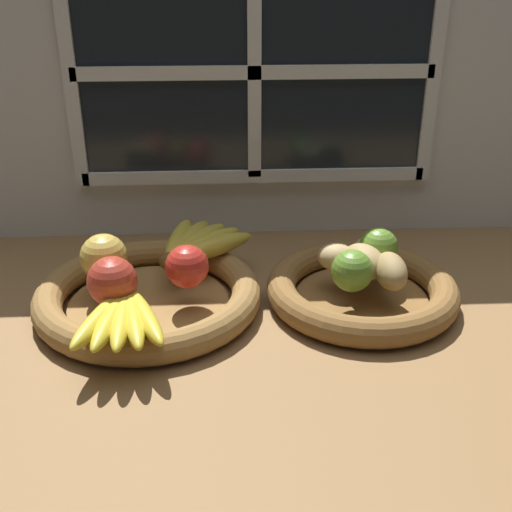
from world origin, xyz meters
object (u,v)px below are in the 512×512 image
object	(u,v)px
fruit_bowl_left	(148,296)
potato_small	(391,271)
potato_back	(371,251)
chili_pepper	(375,276)
apple_golden_left	(104,257)
apple_red_front	(112,281)
potato_oblong	(337,257)
potato_large	(364,262)
fruit_bowl_right	(362,290)
apple_red_right	(187,267)
lime_far	(379,247)
banana_bunch_back	(195,244)
banana_bunch_front	(122,316)
lime_near	(352,271)

from	to	relation	value
fruit_bowl_left	potato_small	world-z (taller)	potato_small
potato_back	chili_pepper	world-z (taller)	potato_back
apple_golden_left	apple_red_front	bearing A→B (deg)	-72.81
fruit_bowl_left	potato_oblong	bearing A→B (deg)	5.59
apple_red_front	potato_large	distance (cm)	37.85
fruit_bowl_right	apple_golden_left	world-z (taller)	apple_golden_left
apple_red_right	lime_far	world-z (taller)	apple_red_right
fruit_bowl_right	apple_red_right	bearing A→B (deg)	-176.76
potato_back	banana_bunch_back	bearing A→B (deg)	168.58
banana_bunch_back	potato_large	bearing A→B (deg)	-21.37
fruit_bowl_left	lime_far	bearing A→B (deg)	6.28
banana_bunch_back	lime_far	xyz separation A→B (cm)	(29.35, -6.26, 1.51)
banana_bunch_front	lime_far	world-z (taller)	lime_far
apple_red_right	apple_golden_left	world-z (taller)	apple_golden_left
fruit_bowl_right	apple_red_right	xyz separation A→B (cm)	(-27.02, -1.53, 5.72)
apple_golden_left	potato_small	bearing A→B (deg)	-6.64
fruit_bowl_right	potato_small	world-z (taller)	potato_small
fruit_bowl_left	potato_back	distance (cm)	35.95
fruit_bowl_right	lime_near	world-z (taller)	lime_near
potato_oblong	lime_far	size ratio (longest dim) A/B	0.97
potato_large	apple_red_front	bearing A→B (deg)	-170.60
apple_golden_left	potato_small	xyz separation A→B (cm)	(43.07, -5.01, -1.04)
potato_oblong	chili_pepper	size ratio (longest dim) A/B	0.52
apple_red_right	apple_red_front	world-z (taller)	apple_red_front
fruit_bowl_left	lime_far	size ratio (longest dim) A/B	5.59
apple_red_right	potato_back	bearing A→B (deg)	11.80
apple_red_right	potato_large	bearing A→B (deg)	3.24
potato_large	potato_back	world-z (taller)	potato_large
apple_red_right	chili_pepper	bearing A→B (deg)	0.22
potato_back	banana_bunch_front	bearing A→B (deg)	-155.93
fruit_bowl_right	apple_red_right	size ratio (longest dim) A/B	4.58
potato_oblong	potato_back	size ratio (longest dim) A/B	0.98
fruit_bowl_left	lime_far	xyz separation A→B (cm)	(36.41, 4.01, 5.57)
apple_red_front	banana_bunch_front	size ratio (longest dim) A/B	0.41
apple_golden_left	banana_bunch_front	world-z (taller)	apple_golden_left
fruit_bowl_right	potato_oblong	world-z (taller)	potato_oblong
potato_large	chili_pepper	bearing A→B (deg)	-42.36
apple_red_front	banana_bunch_front	bearing A→B (deg)	-71.01
apple_red_right	apple_golden_left	distance (cm)	13.15
fruit_bowl_left	fruit_bowl_right	bearing A→B (deg)	0.00
banana_bunch_front	potato_back	bearing A→B (deg)	24.07
apple_red_front	lime_near	xyz separation A→B (cm)	(34.65, 2.17, -0.42)
fruit_bowl_left	banana_bunch_front	distance (cm)	12.88
fruit_bowl_left	potato_large	bearing A→B (deg)	0.00
apple_red_right	banana_bunch_front	size ratio (longest dim) A/B	0.38
banana_bunch_front	chili_pepper	size ratio (longest dim) A/B	1.50
potato_small	chili_pepper	size ratio (longest dim) A/B	0.72
potato_oblong	chili_pepper	bearing A→B (deg)	-39.26
potato_oblong	potato_small	world-z (taller)	potato_small
fruit_bowl_left	apple_golden_left	size ratio (longest dim) A/B	4.84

